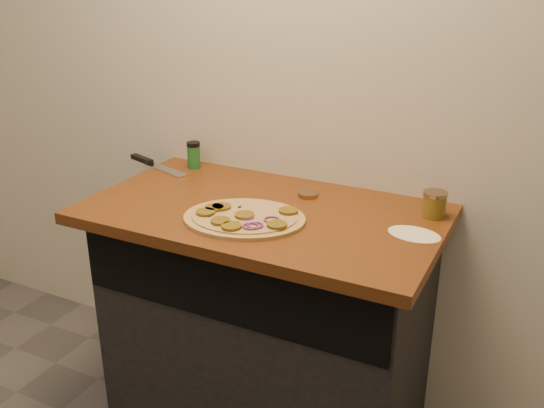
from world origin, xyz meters
The scene contains 8 objects.
cabinet centered at (0.00, 1.45, 0.43)m, with size 1.10×0.60×0.86m, color black.
countertop centered at (0.00, 1.42, 0.88)m, with size 1.20×0.70×0.04m, color brown.
pizza centered at (-0.01, 1.30, 0.91)m, with size 0.48×0.48×0.03m.
chefs_knife centered at (-0.61, 1.62, 0.91)m, with size 0.34×0.14×0.02m.
mason_jar_lid centered at (0.09, 1.59, 0.91)m, with size 0.07×0.07×0.02m, color #907554.
salsa_jar centered at (0.53, 1.61, 0.94)m, with size 0.08×0.08×0.09m.
spice_shaker centered at (-0.44, 1.67, 0.95)m, with size 0.05×0.05×0.11m.
flour_spill centered at (0.51, 1.44, 0.90)m, with size 0.17×0.17×0.00m, color white.
Camera 1 is at (0.87, -0.26, 1.68)m, focal length 40.00 mm.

